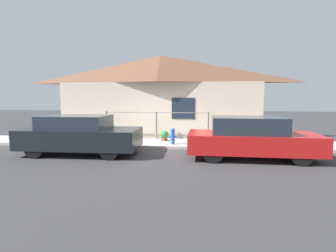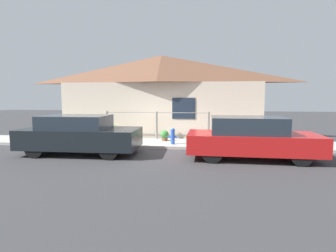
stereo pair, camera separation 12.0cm
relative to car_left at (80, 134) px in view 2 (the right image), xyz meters
The scene contains 9 objects.
ground_plane 2.70m from the car_left, 28.29° to the left, with size 60.00×60.00×0.00m, color #38383A.
sidewalk 3.27m from the car_left, 44.35° to the left, with size 24.00×2.02×0.12m.
house 5.74m from the car_left, 63.42° to the left, with size 10.29×2.23×4.20m.
fence 3.86m from the car_left, 53.51° to the left, with size 4.90×0.10×1.28m.
car_left is the anchor object (origin of this frame).
car_right 6.00m from the car_left, ahead, with size 4.28×1.87×1.41m.
fire_hydrant 3.66m from the car_left, 28.73° to the left, with size 0.39×0.18×0.67m.
potted_plant_near_hydrant 3.77m from the car_left, 42.89° to the left, with size 0.36×0.36×0.47m.
potted_plant_by_fence 2.56m from the car_left, 80.26° to the left, with size 0.55×0.55×0.68m.
Camera 2 is at (2.07, -10.14, 2.05)m, focal length 28.00 mm.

